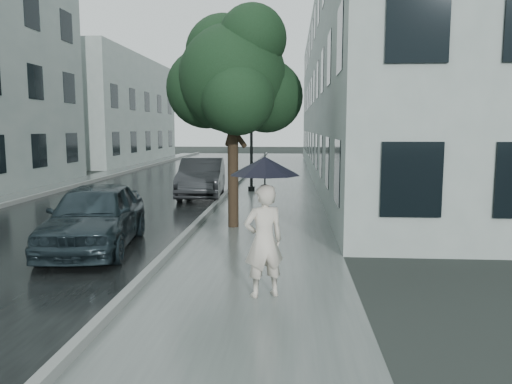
# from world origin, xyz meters

# --- Properties ---
(ground) EXTENTS (120.00, 120.00, 0.00)m
(ground) POSITION_xyz_m (0.00, 0.00, 0.00)
(ground) COLOR black
(ground) RESTS_ON ground
(sidewalk) EXTENTS (3.50, 60.00, 0.01)m
(sidewalk) POSITION_xyz_m (0.25, 12.00, 0.00)
(sidewalk) COLOR slate
(sidewalk) RESTS_ON ground
(kerb_near) EXTENTS (0.15, 60.00, 0.15)m
(kerb_near) POSITION_xyz_m (-1.57, 12.00, 0.07)
(kerb_near) COLOR slate
(kerb_near) RESTS_ON ground
(asphalt_road) EXTENTS (6.85, 60.00, 0.00)m
(asphalt_road) POSITION_xyz_m (-5.08, 12.00, 0.00)
(asphalt_road) COLOR black
(asphalt_road) RESTS_ON ground
(kerb_far) EXTENTS (0.15, 60.00, 0.15)m
(kerb_far) POSITION_xyz_m (-8.57, 12.00, 0.07)
(kerb_far) COLOR slate
(kerb_far) RESTS_ON ground
(sidewalk_far) EXTENTS (1.70, 60.00, 0.01)m
(sidewalk_far) POSITION_xyz_m (-9.50, 12.00, 0.00)
(sidewalk_far) COLOR #4C5451
(sidewalk_far) RESTS_ON ground
(building_near) EXTENTS (7.02, 36.00, 9.00)m
(building_near) POSITION_xyz_m (5.47, 19.50, 4.50)
(building_near) COLOR #95A29E
(building_near) RESTS_ON ground
(building_far_b) EXTENTS (7.02, 18.00, 8.00)m
(building_far_b) POSITION_xyz_m (-13.77, 30.00, 4.00)
(building_far_b) COLOR #95A29E
(building_far_b) RESTS_ON ground
(pedestrian) EXTENTS (0.76, 0.64, 1.76)m
(pedestrian) POSITION_xyz_m (0.51, -1.00, 0.89)
(pedestrian) COLOR beige
(pedestrian) RESTS_ON sidewalk
(umbrella) EXTENTS (1.17, 1.17, 1.30)m
(umbrella) POSITION_xyz_m (0.53, -1.01, 2.05)
(umbrella) COLOR black
(umbrella) RESTS_ON ground
(street_tree) EXTENTS (3.63, 3.30, 5.68)m
(street_tree) POSITION_xyz_m (-0.60, 4.56, 3.91)
(street_tree) COLOR #332619
(street_tree) RESTS_ON ground
(lamp_post) EXTENTS (0.82, 0.48, 5.41)m
(lamp_post) POSITION_xyz_m (-0.86, 11.99, 3.09)
(lamp_post) COLOR black
(lamp_post) RESTS_ON ground
(car_near) EXTENTS (2.24, 4.40, 1.44)m
(car_near) POSITION_xyz_m (-3.31, 1.84, 0.72)
(car_near) COLOR #19252A
(car_near) RESTS_ON ground
(car_far) EXTENTS (1.90, 4.54, 1.46)m
(car_far) POSITION_xyz_m (-2.48, 10.18, 0.74)
(car_far) COLOR #242629
(car_far) RESTS_ON ground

